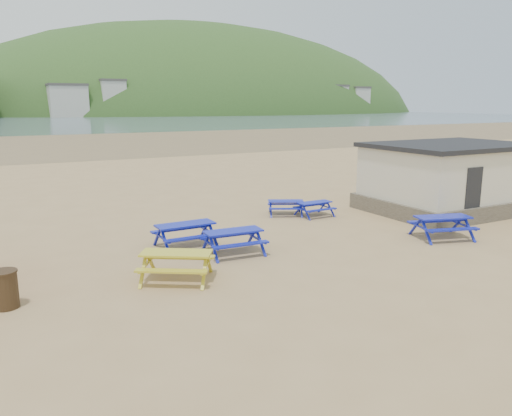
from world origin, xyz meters
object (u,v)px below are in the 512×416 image
amenity_block (450,177)px  picnic_table_yellow (177,266)px  picnic_table_blue_a (186,235)px  picnic_table_blue_b (286,208)px  litter_bin (5,289)px

amenity_block → picnic_table_yellow: bearing=-168.1°
picnic_table_blue_a → picnic_table_blue_b: bearing=23.8°
picnic_table_blue_b → amenity_block: size_ratio=0.27×
litter_bin → amenity_block: bearing=8.8°
picnic_table_blue_b → picnic_table_yellow: (-7.21, -5.77, 0.09)m
picnic_table_blue_b → picnic_table_yellow: picnic_table_yellow is taller
picnic_table_blue_a → litter_bin: litter_bin is taller
litter_bin → amenity_block: size_ratio=0.13×
picnic_table_blue_b → litter_bin: (-11.60, -5.65, 0.16)m
picnic_table_blue_b → amenity_block: amenity_block is taller
picnic_table_blue_a → amenity_block: size_ratio=0.28×
picnic_table_blue_a → picnic_table_yellow: bearing=-116.4°
picnic_table_blue_a → litter_bin: 6.48m
picnic_table_blue_a → picnic_table_blue_b: (5.81, 2.75, -0.10)m
picnic_table_yellow → litter_bin: litter_bin is taller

